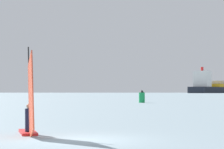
# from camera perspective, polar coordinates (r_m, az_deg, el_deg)

# --- Properties ---
(ground_plane) EXTENTS (4000.00, 4000.00, 0.00)m
(ground_plane) POSITION_cam_1_polar(r_m,az_deg,el_deg) (17.53, -3.91, -8.57)
(ground_plane) COLOR gray
(windsurfer) EXTENTS (1.74, 3.90, 4.19)m
(windsurfer) POSITION_cam_1_polar(r_m,az_deg,el_deg) (19.66, -10.80, -4.80)
(windsurfer) COLOR red
(windsurfer) RESTS_ON ground_plane
(cargo_ship) EXTENTS (122.78, 177.43, 39.30)m
(cargo_ship) POSITION_cam_1_polar(r_m,az_deg,el_deg) (727.13, 13.97, -1.68)
(cargo_ship) COLOR black
(cargo_ship) RESTS_ON ground_plane
(channel_buoy) EXTENTS (1.05, 1.05, 2.30)m
(channel_buoy) POSITION_cam_1_polar(r_m,az_deg,el_deg) (76.73, 3.95, -2.95)
(channel_buoy) COLOR #19994C
(channel_buoy) RESTS_ON ground_plane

